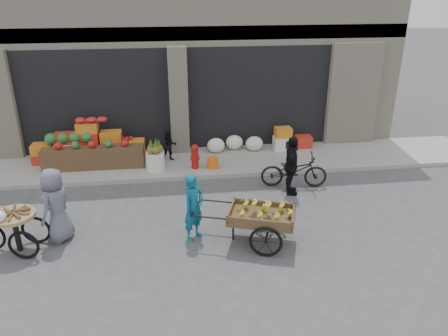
{
  "coord_description": "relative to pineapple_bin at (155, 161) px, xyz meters",
  "views": [
    {
      "loc": [
        -0.32,
        -7.79,
        5.03
      ],
      "look_at": [
        0.86,
        1.2,
        1.1
      ],
      "focal_mm": 35.0,
      "sensor_mm": 36.0,
      "label": 1
    }
  ],
  "objects": [
    {
      "name": "building",
      "position": [
        0.75,
        4.43,
        3.0
      ],
      "size": [
        14.0,
        6.45,
        7.0
      ],
      "color": "beige",
      "rests_on": "ground"
    },
    {
      "name": "fire_hydrant",
      "position": [
        1.1,
        -0.05,
        0.13
      ],
      "size": [
        0.22,
        0.22,
        0.71
      ],
      "color": "#A5140F",
      "rests_on": "sidewalk"
    },
    {
      "name": "vendor_woman",
      "position": [
        0.84,
        -3.49,
        0.37
      ],
      "size": [
        0.62,
        0.63,
        1.47
      ],
      "primitive_type": "imported",
      "rotation": [
        0.0,
        0.0,
        0.83
      ],
      "color": "#0E556F",
      "rests_on": "ground"
    },
    {
      "name": "seated_person",
      "position": [
        0.4,
        0.6,
        0.21
      ],
      "size": [
        0.51,
        0.43,
        0.93
      ],
      "primitive_type": "imported",
      "rotation": [
        0.0,
        0.0,
        0.17
      ],
      "color": "black",
      "rests_on": "sidewalk"
    },
    {
      "name": "bicycle",
      "position": [
        3.6,
        -1.32,
        0.08
      ],
      "size": [
        1.79,
        0.87,
        0.9
      ],
      "primitive_type": "imported",
      "rotation": [
        0.0,
        0.0,
        1.41
      ],
      "color": "black",
      "rests_on": "ground"
    },
    {
      "name": "ground",
      "position": [
        0.75,
        -3.6,
        -0.37
      ],
      "size": [
        80.0,
        80.0,
        0.0
      ],
      "primitive_type": "plane",
      "color": "#424244",
      "rests_on": "ground"
    },
    {
      "name": "banana_cart",
      "position": [
        2.14,
        -3.83,
        0.31
      ],
      "size": [
        2.41,
        1.55,
        0.94
      ],
      "rotation": [
        0.0,
        0.0,
        -0.33
      ],
      "color": "brown",
      "rests_on": "ground"
    },
    {
      "name": "pineapple_bin",
      "position": [
        0.0,
        0.0,
        0.0
      ],
      "size": [
        0.52,
        0.52,
        0.5
      ],
      "primitive_type": "cylinder",
      "color": "silver",
      "rests_on": "sidewalk"
    },
    {
      "name": "fruit_display",
      "position": [
        -1.73,
        0.78,
        0.3
      ],
      "size": [
        3.1,
        1.12,
        1.24
      ],
      "color": "red",
      "rests_on": "sidewalk"
    },
    {
      "name": "tricycle_cart",
      "position": [
        -2.69,
        -3.49,
        0.2
      ],
      "size": [
        1.46,
        0.97,
        0.95
      ],
      "rotation": [
        0.0,
        0.0,
        -0.17
      ],
      "color": "#9E7F51",
      "rests_on": "ground"
    },
    {
      "name": "cyclist",
      "position": [
        3.4,
        -1.72,
        0.39
      ],
      "size": [
        0.51,
        0.94,
        1.53
      ],
      "primitive_type": "imported",
      "rotation": [
        0.0,
        0.0,
        1.41
      ],
      "color": "black",
      "rests_on": "ground"
    },
    {
      "name": "vendor_grey",
      "position": [
        -1.94,
        -3.16,
        0.43
      ],
      "size": [
        0.78,
        0.92,
        1.6
      ],
      "primitive_type": "imported",
      "rotation": [
        0.0,
        0.0,
        -1.99
      ],
      "color": "slate",
      "rests_on": "ground"
    },
    {
      "name": "orange_bucket",
      "position": [
        1.6,
        -0.1,
        -0.1
      ],
      "size": [
        0.32,
        0.32,
        0.3
      ],
      "primitive_type": "cylinder",
      "color": "orange",
      "rests_on": "sidewalk"
    },
    {
      "name": "right_bay_goods",
      "position": [
        3.36,
        1.1,
        0.04
      ],
      "size": [
        3.35,
        0.6,
        0.7
      ],
      "color": "silver",
      "rests_on": "sidewalk"
    },
    {
      "name": "sidewalk",
      "position": [
        0.75,
        0.5,
        -0.31
      ],
      "size": [
        18.0,
        2.2,
        0.12
      ],
      "primitive_type": "cube",
      "color": "gray",
      "rests_on": "ground"
    }
  ]
}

